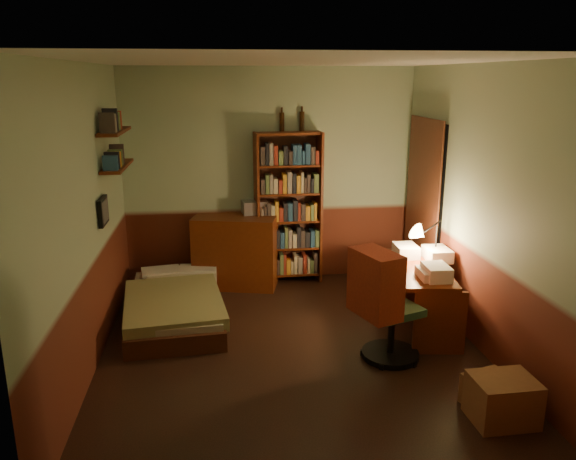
{
  "coord_description": "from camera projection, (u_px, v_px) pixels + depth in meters",
  "views": [
    {
      "loc": [
        -0.64,
        -4.74,
        2.48
      ],
      "look_at": [
        0.0,
        0.25,
        1.1
      ],
      "focal_mm": 35.0,
      "sensor_mm": 36.0,
      "label": 1
    }
  ],
  "objects": [
    {
      "name": "floor",
      "position": [
        291.0,
        351.0,
        5.27
      ],
      "size": [
        3.5,
        4.0,
        0.02
      ],
      "primitive_type": "cube",
      "color": "black",
      "rests_on": "ground"
    },
    {
      "name": "ceiling",
      "position": [
        292.0,
        60.0,
        4.58
      ],
      "size": [
        3.5,
        4.0,
        0.02
      ],
      "primitive_type": "cube",
      "color": "silver",
      "rests_on": "wall_back"
    },
    {
      "name": "wall_back",
      "position": [
        270.0,
        176.0,
        6.85
      ],
      "size": [
        3.5,
        0.02,
        2.6
      ],
      "primitive_type": "cube",
      "color": "#95AD87",
      "rests_on": "ground"
    },
    {
      "name": "wall_left",
      "position": [
        84.0,
        222.0,
        4.71
      ],
      "size": [
        0.02,
        4.0,
        2.6
      ],
      "primitive_type": "cube",
      "color": "#95AD87",
      "rests_on": "ground"
    },
    {
      "name": "wall_right",
      "position": [
        482.0,
        210.0,
        5.14
      ],
      "size": [
        0.02,
        4.0,
        2.6
      ],
      "primitive_type": "cube",
      "color": "#95AD87",
      "rests_on": "ground"
    },
    {
      "name": "wall_front",
      "position": [
        342.0,
        305.0,
        3.0
      ],
      "size": [
        3.5,
        0.02,
        2.6
      ],
      "primitive_type": "cube",
      "color": "#95AD87",
      "rests_on": "ground"
    },
    {
      "name": "doorway",
      "position": [
        424.0,
        209.0,
        6.46
      ],
      "size": [
        0.06,
        0.9,
        2.0
      ],
      "primitive_type": "cube",
      "color": "black",
      "rests_on": "ground"
    },
    {
      "name": "door_trim",
      "position": [
        421.0,
        210.0,
        6.45
      ],
      "size": [
        0.02,
        0.98,
        2.08
      ],
      "primitive_type": "cube",
      "color": "#3C1B0F",
      "rests_on": "ground"
    },
    {
      "name": "bed",
      "position": [
        175.0,
        296.0,
        5.89
      ],
      "size": [
        1.03,
        1.78,
        0.51
      ],
      "primitive_type": "cube",
      "rotation": [
        0.0,
        0.0,
        0.07
      ],
      "color": "#80904F",
      "rests_on": "ground"
    },
    {
      "name": "dresser",
      "position": [
        236.0,
        251.0,
        6.79
      ],
      "size": [
        1.07,
        0.71,
        0.87
      ],
      "primitive_type": "cube",
      "rotation": [
        0.0,
        0.0,
        -0.24
      ],
      "color": "#541F0B",
      "rests_on": "ground"
    },
    {
      "name": "mini_stereo",
      "position": [
        255.0,
        207.0,
        6.8
      ],
      "size": [
        0.32,
        0.26,
        0.16
      ],
      "primitive_type": "cube",
      "rotation": [
        0.0,
        0.0,
        0.11
      ],
      "color": "#B2B2B7",
      "rests_on": "dresser"
    },
    {
      "name": "bookshelf",
      "position": [
        288.0,
        209.0,
        6.82
      ],
      "size": [
        0.82,
        0.33,
        1.85
      ],
      "primitive_type": "cube",
      "rotation": [
        0.0,
        0.0,
        0.11
      ],
      "color": "#541F0B",
      "rests_on": "ground"
    },
    {
      "name": "bottle_left",
      "position": [
        282.0,
        122.0,
        6.64
      ],
      "size": [
        0.06,
        0.06,
        0.22
      ],
      "primitive_type": "cylinder",
      "rotation": [
        0.0,
        0.0,
        0.1
      ],
      "color": "black",
      "rests_on": "bookshelf"
    },
    {
      "name": "bottle_right",
      "position": [
        302.0,
        121.0,
        6.67
      ],
      "size": [
        0.07,
        0.07,
        0.23
      ],
      "primitive_type": "cylinder",
      "rotation": [
        0.0,
        0.0,
        0.13
      ],
      "color": "black",
      "rests_on": "bookshelf"
    },
    {
      "name": "desk",
      "position": [
        417.0,
        297.0,
        5.67
      ],
      "size": [
        0.66,
        1.27,
        0.65
      ],
      "primitive_type": "cube",
      "rotation": [
        0.0,
        0.0,
        -0.13
      ],
      "color": "#541F0B",
      "rests_on": "ground"
    },
    {
      "name": "paper_stack",
      "position": [
        437.0,
        254.0,
        5.77
      ],
      "size": [
        0.23,
        0.32,
        0.13
      ],
      "primitive_type": "cube",
      "rotation": [
        0.0,
        0.0,
        0.0
      ],
      "color": "silver",
      "rests_on": "desk"
    },
    {
      "name": "desk_lamp",
      "position": [
        437.0,
        232.0,
        5.76
      ],
      "size": [
        0.18,
        0.18,
        0.56
      ],
      "primitive_type": "cone",
      "rotation": [
        0.0,
        0.0,
        0.08
      ],
      "color": "black",
      "rests_on": "desk"
    },
    {
      "name": "office_chair",
      "position": [
        393.0,
        299.0,
        4.98
      ],
      "size": [
        0.7,
        0.66,
        1.13
      ],
      "primitive_type": "cube",
      "rotation": [
        0.0,
        0.0,
        0.35
      ],
      "color": "#2F5737",
      "rests_on": "ground"
    },
    {
      "name": "red_jacket",
      "position": [
        389.0,
        199.0,
        4.99
      ],
      "size": [
        0.28,
        0.49,
        0.58
      ],
      "primitive_type": "cube",
      "rotation": [
        0.0,
        0.0,
        0.02
      ],
      "color": "#AA3621",
      "rests_on": "office_chair"
    },
    {
      "name": "wall_shelf_lower",
      "position": [
        117.0,
        166.0,
        5.69
      ],
      "size": [
        0.2,
        0.9,
        0.03
      ],
      "primitive_type": "cube",
      "color": "#541F0B",
      "rests_on": "wall_left"
    },
    {
      "name": "wall_shelf_upper",
      "position": [
        115.0,
        131.0,
        5.6
      ],
      "size": [
        0.2,
        0.9,
        0.03
      ],
      "primitive_type": "cube",
      "color": "#541F0B",
      "rests_on": "wall_left"
    },
    {
      "name": "framed_picture",
      "position": [
        103.0,
        211.0,
        5.3
      ],
      "size": [
        0.04,
        0.32,
        0.26
      ],
      "primitive_type": "cube",
      "color": "black",
      "rests_on": "wall_left"
    },
    {
      "name": "cardboard_box_a",
      "position": [
        503.0,
        400.0,
        4.15
      ],
      "size": [
        0.47,
        0.38,
        0.34
      ],
      "primitive_type": "cube",
      "rotation": [
        0.0,
        0.0,
        0.02
      ],
      "color": "brown",
      "rests_on": "ground"
    },
    {
      "name": "cardboard_box_b",
      "position": [
        489.0,
        392.0,
        4.34
      ],
      "size": [
        0.42,
        0.37,
        0.25
      ],
      "primitive_type": "cube",
      "rotation": [
        0.0,
        0.0,
        0.28
      ],
      "color": "brown",
      "rests_on": "ground"
    }
  ]
}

